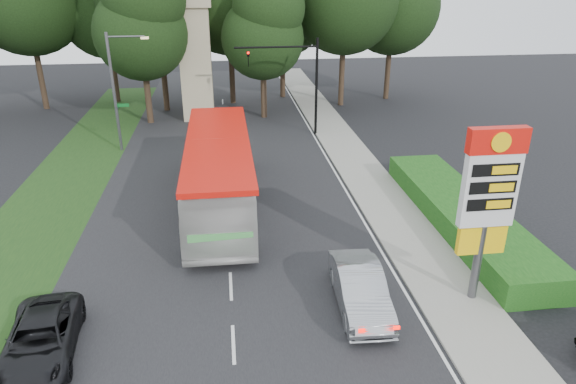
{
  "coord_description": "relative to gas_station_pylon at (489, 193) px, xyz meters",
  "views": [
    {
      "loc": [
        0.08,
        -13.5,
        11.68
      ],
      "look_at": [
        2.84,
        8.14,
        2.2
      ],
      "focal_mm": 32.0,
      "sensor_mm": 36.0,
      "label": 1
    }
  ],
  "objects": [
    {
      "name": "tree_monument_right",
      "position": [
        -5.7,
        27.51,
        3.56
      ],
      "size": [
        6.72,
        6.72,
        13.2
      ],
      "color": "#2D2116",
      "rests_on": "ground"
    },
    {
      "name": "gas_station_pylon",
      "position": [
        0.0,
        0.0,
        0.0
      ],
      "size": [
        2.1,
        0.45,
        6.85
      ],
      "color": "#59595E",
      "rests_on": "ground"
    },
    {
      "name": "ground",
      "position": [
        -9.2,
        -1.99,
        -4.45
      ],
      "size": [
        120.0,
        120.0,
        0.0
      ],
      "primitive_type": "plane",
      "color": "black",
      "rests_on": "ground"
    },
    {
      "name": "traffic_signal_mast",
      "position": [
        -3.52,
        22.0,
        0.22
      ],
      "size": [
        6.1,
        0.35,
        7.2
      ],
      "color": "black",
      "rests_on": "ground"
    },
    {
      "name": "monument",
      "position": [
        -11.2,
        28.01,
        0.66
      ],
      "size": [
        3.0,
        3.0,
        10.05
      ],
      "color": "tan",
      "rests_on": "ground"
    },
    {
      "name": "streetlight_signs",
      "position": [
        -16.19,
        20.01,
        -0.01
      ],
      "size": [
        2.75,
        0.98,
        8.0
      ],
      "color": "#59595E",
      "rests_on": "ground"
    },
    {
      "name": "suv_charcoal",
      "position": [
        -15.4,
        -1.23,
        -3.79
      ],
      "size": [
        2.6,
        4.9,
        1.31
      ],
      "primitive_type": "imported",
      "rotation": [
        0.0,
        0.0,
        0.09
      ],
      "color": "black",
      "rests_on": "ground"
    },
    {
      "name": "sedan_silver",
      "position": [
        -4.43,
        0.07,
        -3.66
      ],
      "size": [
        1.88,
        4.88,
        1.59
      ],
      "primitive_type": "imported",
      "rotation": [
        0.0,
        0.0,
        -0.04
      ],
      "color": "#A1A3A8",
      "rests_on": "ground"
    },
    {
      "name": "transit_bus",
      "position": [
        -9.52,
        9.68,
        -2.58
      ],
      "size": [
        3.24,
        13.44,
        3.74
      ],
      "primitive_type": "imported",
      "rotation": [
        0.0,
        0.0,
        -0.01
      ],
      "color": "silver",
      "rests_on": "ground"
    },
    {
      "name": "tree_monument_left",
      "position": [
        -15.2,
        27.01,
        4.23
      ],
      "size": [
        7.28,
        7.28,
        14.3
      ],
      "color": "#2D2116",
      "rests_on": "ground"
    },
    {
      "name": "grass_verge_left",
      "position": [
        -18.7,
        16.01,
        -4.44
      ],
      "size": [
        5.0,
        50.0,
        0.02
      ],
      "primitive_type": "cube",
      "color": "#193814",
      "rests_on": "ground"
    },
    {
      "name": "road_surface",
      "position": [
        -9.2,
        10.01,
        -4.44
      ],
      "size": [
        14.0,
        80.0,
        0.02
      ],
      "primitive_type": "cube",
      "color": "black",
      "rests_on": "ground"
    },
    {
      "name": "hedge",
      "position": [
        2.3,
        6.01,
        -3.85
      ],
      "size": [
        3.0,
        14.0,
        1.2
      ],
      "primitive_type": "cube",
      "color": "#144713",
      "rests_on": "ground"
    },
    {
      "name": "sidewalk_right",
      "position": [
        -0.7,
        10.01,
        -4.39
      ],
      "size": [
        3.0,
        80.0,
        0.12
      ],
      "primitive_type": "cube",
      "color": "gray",
      "rests_on": "ground"
    }
  ]
}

